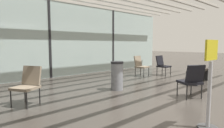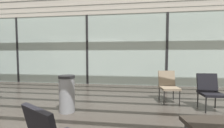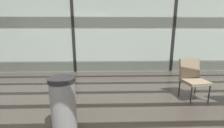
{
  "view_description": "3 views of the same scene",
  "coord_description": "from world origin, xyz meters",
  "views": [
    {
      "loc": [
        -3.47,
        -2.31,
        1.37
      ],
      "look_at": [
        0.38,
        1.86,
        0.79
      ],
      "focal_mm": 30.97,
      "sensor_mm": 36.0,
      "label": 1
    },
    {
      "loc": [
        2.03,
        -1.5,
        1.34
      ],
      "look_at": [
        0.81,
        7.65,
        0.77
      ],
      "focal_mm": 24.12,
      "sensor_mm": 36.0,
      "label": 2
    },
    {
      "loc": [
        1.17,
        -0.26,
        1.52
      ],
      "look_at": [
        1.26,
        2.9,
        0.8
      ],
      "focal_mm": 24.6,
      "sensor_mm": 36.0,
      "label": 3
    }
  ],
  "objects": [
    {
      "name": "info_sign",
      "position": [
        -0.27,
        -1.14,
        0.68
      ],
      "size": [
        0.44,
        0.32,
        1.44
      ],
      "color": "#333333",
      "rests_on": "ground"
    },
    {
      "name": "lounge_chair_3",
      "position": [
        -1.95,
        2.16,
        0.49
      ],
      "size": [
        0.69,
        0.68,
        0.87
      ],
      "rotation": [
        0.0,
        0.0,
        5.23
      ],
      "color": "#7F705B",
      "rests_on": "ground"
    },
    {
      "name": "ground_plane",
      "position": [
        0.0,
        0.0,
        0.0
      ],
      "size": [
        60.0,
        60.0,
        0.0
      ],
      "primitive_type": "plane",
      "color": "#38332D"
    },
    {
      "name": "window_mullion_1",
      "position": [
        0.0,
        5.2,
        1.56
      ],
      "size": [
        0.1,
        0.12,
        3.13
      ],
      "primitive_type": "cube",
      "color": "black",
      "rests_on": "ground"
    },
    {
      "name": "trash_bin",
      "position": [
        0.52,
        1.8,
        0.43
      ],
      "size": [
        0.38,
        0.38,
        0.86
      ],
      "color": "slate",
      "rests_on": "ground"
    },
    {
      "name": "lounge_chair_0",
      "position": [
        3.92,
        2.43,
        0.49
      ],
      "size": [
        0.49,
        0.53,
        0.87
      ],
      "rotation": [
        0.0,
        0.0,
        0.01
      ],
      "color": "black",
      "rests_on": "ground"
    },
    {
      "name": "waiting_bench",
      "position": [
        3.48,
        0.64,
        0.36
      ],
      "size": [
        1.54,
        0.61,
        0.47
      ],
      "rotation": [
        0.0,
        0.0,
        3.29
      ],
      "color": "#28231E",
      "rests_on": "ground"
    },
    {
      "name": "lounge_chair_1",
      "position": [
        3.07,
        2.97,
        0.49
      ],
      "size": [
        0.55,
        0.58,
        0.87
      ],
      "rotation": [
        0.0,
        0.0,
        0.13
      ],
      "color": "#7F705B",
      "rests_on": "ground"
    },
    {
      "name": "window_mullion_2",
      "position": [
        3.5,
        5.2,
        1.56
      ],
      "size": [
        0.1,
        0.12,
        3.13
      ],
      "primitive_type": "cube",
      "color": "black",
      "rests_on": "ground"
    },
    {
      "name": "glass_curtain_wall",
      "position": [
        0.0,
        5.2,
        1.56
      ],
      "size": [
        14.0,
        0.08,
        3.13
      ],
      "primitive_type": "cube",
      "color": "#A3B7B2",
      "rests_on": "ground"
    },
    {
      "name": "lounge_chair_4",
      "position": [
        1.27,
        -0.14,
        0.49
      ],
      "size": [
        0.68,
        0.69,
        0.87
      ],
      "rotation": [
        0.0,
        0.0,
        2.63
      ],
      "color": "black",
      "rests_on": "ground"
    }
  ]
}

